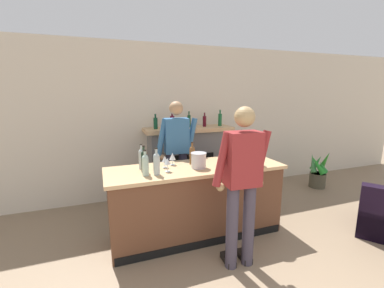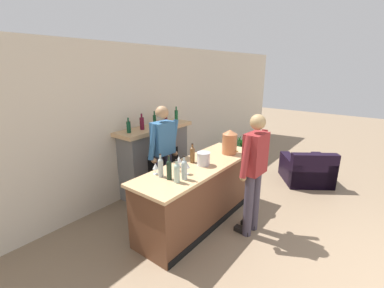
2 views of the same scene
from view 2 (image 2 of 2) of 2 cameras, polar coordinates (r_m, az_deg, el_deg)
name	(u,v)px [view 2 (image 2 of 2)]	position (r m, az deg, el deg)	size (l,w,h in m)	color
wall_back_panel	(129,124)	(4.80, -13.83, 4.44)	(12.00, 0.07, 2.75)	beige
bar_counter	(199,193)	(4.07, 1.63, -10.75)	(2.32, 0.75, 0.96)	brown
fireplace_stone	(155,158)	(5.05, -8.12, -3.14)	(1.59, 0.52, 1.59)	slate
armchair_black	(307,171)	(5.95, 24.19, -5.58)	(1.23, 1.23, 0.73)	black
potted_plant_corner	(241,148)	(6.88, 10.85, -0.83)	(0.45, 0.45, 0.77)	#4E4A38
person_customer	(254,170)	(3.68, 13.59, -5.70)	(0.66, 0.32, 1.77)	#403946
person_bartender	(164,154)	(4.24, -6.35, -2.22)	(0.66, 0.33, 1.78)	#2F2F49
copper_dispenser	(230,142)	(4.32, 8.36, 0.51)	(0.25, 0.29, 0.41)	#B86D43
ice_bucket_steel	(203,159)	(3.81, 2.57, -3.28)	(0.20, 0.20, 0.20)	silver
wine_bottle_chardonnay_pale	(192,154)	(3.89, 0.08, -2.23)	(0.07, 0.07, 0.30)	brown
wine_bottle_rose_blush	(177,172)	(3.24, -3.42, -6.27)	(0.08, 0.08, 0.30)	#9FBEAF
wine_bottle_merlot_tall	(169,169)	(3.33, -5.11, -5.52)	(0.07, 0.07, 0.33)	black
wine_bottle_burgundy_dark	(184,169)	(3.32, -1.73, -5.54)	(0.08, 0.08, 0.32)	#A6B8B7
wine_bottle_cabernet_heavy	(161,167)	(3.42, -7.00, -5.01)	(0.07, 0.07, 0.32)	#AABAB9
wine_glass_mid_counter	(155,166)	(3.52, -8.14, -4.96)	(0.08, 0.08, 0.16)	silver
wine_glass_back_row	(187,166)	(3.48, -1.12, -4.82)	(0.08, 0.08, 0.17)	silver
wine_glass_front_right	(178,164)	(3.60, -3.19, -4.36)	(0.08, 0.08, 0.15)	silver
wine_glass_by_dispenser	(179,159)	(3.74, -2.94, -3.44)	(0.09, 0.09, 0.17)	silver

